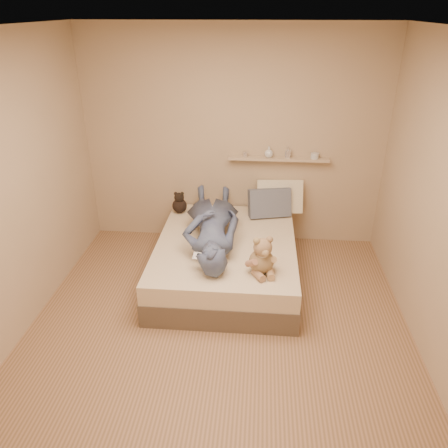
# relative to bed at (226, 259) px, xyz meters

# --- Properties ---
(room) EXTENTS (3.80, 3.80, 3.80)m
(room) POSITION_rel_bed_xyz_m (0.00, -0.93, 1.08)
(room) COLOR #9A6E4F
(room) RESTS_ON ground
(bed) EXTENTS (1.50, 1.90, 0.45)m
(bed) POSITION_rel_bed_xyz_m (0.00, 0.00, 0.00)
(bed) COLOR brown
(bed) RESTS_ON floor
(game_console) EXTENTS (0.18, 0.10, 0.06)m
(game_console) POSITION_rel_bed_xyz_m (-0.19, -0.59, 0.38)
(game_console) COLOR #B6B9BD
(game_console) RESTS_ON bed
(teddy_bear) EXTENTS (0.31, 0.32, 0.39)m
(teddy_bear) POSITION_rel_bed_xyz_m (0.39, -0.59, 0.39)
(teddy_bear) COLOR olive
(teddy_bear) RESTS_ON bed
(dark_plush) EXTENTS (0.18, 0.18, 0.27)m
(dark_plush) POSITION_rel_bed_xyz_m (-0.63, 0.69, 0.34)
(dark_plush) COLOR black
(dark_plush) RESTS_ON bed
(pillow_cream) EXTENTS (0.57, 0.32, 0.43)m
(pillow_cream) POSITION_rel_bed_xyz_m (0.58, 0.83, 0.43)
(pillow_cream) COLOR beige
(pillow_cream) RESTS_ON bed
(pillow_grey) EXTENTS (0.54, 0.34, 0.36)m
(pillow_grey) POSITION_rel_bed_xyz_m (0.46, 0.69, 0.40)
(pillow_grey) COLOR slate
(pillow_grey) RESTS_ON bed
(person) EXTENTS (0.77, 1.70, 0.39)m
(person) POSITION_rel_bed_xyz_m (-0.16, 0.03, 0.42)
(person) COLOR #4A5A74
(person) RESTS_ON bed
(wall_shelf) EXTENTS (1.20, 0.12, 0.03)m
(wall_shelf) POSITION_rel_bed_xyz_m (0.55, 0.91, 0.88)
(wall_shelf) COLOR tan
(wall_shelf) RESTS_ON wall_back
(shelf_bottles) EXTENTS (0.90, 0.14, 0.14)m
(shelf_bottles) POSITION_rel_bed_xyz_m (0.57, 0.91, 0.95)
(shelf_bottles) COLOR #AC9F93
(shelf_bottles) RESTS_ON wall_shelf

